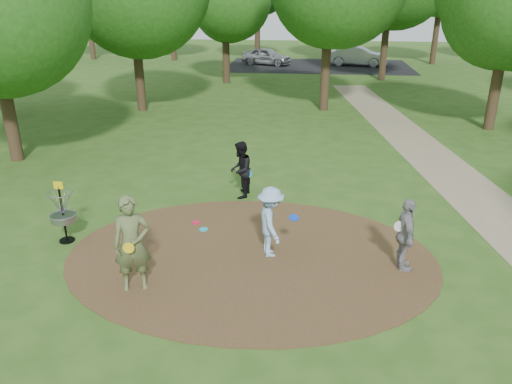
# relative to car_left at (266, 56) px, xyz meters

# --- Properties ---
(ground) EXTENTS (100.00, 100.00, 0.00)m
(ground) POSITION_rel_car_left_xyz_m (2.11, -30.24, -0.66)
(ground) COLOR #2D5119
(ground) RESTS_ON ground
(dirt_clearing) EXTENTS (8.40, 8.40, 0.02)m
(dirt_clearing) POSITION_rel_car_left_xyz_m (2.11, -30.24, -0.65)
(dirt_clearing) COLOR #47301C
(dirt_clearing) RESTS_ON ground
(parking_lot) EXTENTS (14.00, 8.00, 0.01)m
(parking_lot) POSITION_rel_car_left_xyz_m (4.11, -0.24, -0.65)
(parking_lot) COLOR black
(parking_lot) RESTS_ON ground
(player_observer_with_disc) EXTENTS (0.85, 0.70, 2.01)m
(player_observer_with_disc) POSITION_rel_car_left_xyz_m (-0.07, -31.73, 0.35)
(player_observer_with_disc) COLOR #5B673B
(player_observer_with_disc) RESTS_ON ground
(player_throwing_with_disc) EXTENTS (1.10, 1.20, 1.65)m
(player_throwing_with_disc) POSITION_rel_car_left_xyz_m (2.55, -30.09, 0.17)
(player_throwing_with_disc) COLOR #96BDE1
(player_throwing_with_disc) RESTS_ON ground
(player_walking_with_disc) EXTENTS (0.69, 0.85, 1.66)m
(player_walking_with_disc) POSITION_rel_car_left_xyz_m (1.44, -26.76, 0.17)
(player_walking_with_disc) COLOR black
(player_walking_with_disc) RESTS_ON ground
(player_waiting_with_disc) EXTENTS (0.52, 0.99, 1.64)m
(player_waiting_with_disc) POSITION_rel_car_left_xyz_m (5.44, -30.44, 0.17)
(player_waiting_with_disc) COLOR gray
(player_waiting_with_disc) RESTS_ON ground
(disc_ground_cyan) EXTENTS (0.22, 0.22, 0.02)m
(disc_ground_cyan) POSITION_rel_car_left_xyz_m (0.79, -29.05, -0.63)
(disc_ground_cyan) COLOR #1AB0D5
(disc_ground_cyan) RESTS_ON dirt_clearing
(disc_ground_red) EXTENTS (0.22, 0.22, 0.02)m
(disc_ground_red) POSITION_rel_car_left_xyz_m (0.51, -28.67, -0.63)
(disc_ground_red) COLOR red
(disc_ground_red) RESTS_ON dirt_clearing
(car_left) EXTENTS (4.15, 2.71, 1.31)m
(car_left) POSITION_rel_car_left_xyz_m (0.00, 0.00, 0.00)
(car_left) COLOR #A9AAB1
(car_left) RESTS_ON ground
(car_right) EXTENTS (4.68, 2.36, 1.47)m
(car_right) POSITION_rel_car_left_xyz_m (7.08, 0.14, 0.08)
(car_right) COLOR #A9AAB1
(car_right) RESTS_ON ground
(disc_golf_basket) EXTENTS (0.63, 0.63, 1.54)m
(disc_golf_basket) POSITION_rel_car_left_xyz_m (-2.39, -29.94, 0.22)
(disc_golf_basket) COLOR black
(disc_golf_basket) RESTS_ON ground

